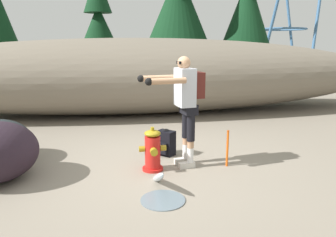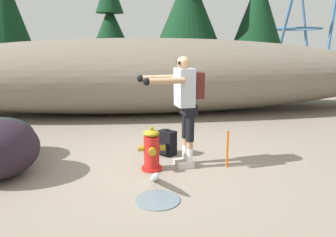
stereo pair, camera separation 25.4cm
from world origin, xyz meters
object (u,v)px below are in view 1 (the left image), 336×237
fire_hydrant (153,151)px  utility_worker (185,98)px  survey_stake (227,148)px  spare_backpack (166,143)px

fire_hydrant → utility_worker: 0.97m
fire_hydrant → survey_stake: fire_hydrant is taller
fire_hydrant → spare_backpack: fire_hydrant is taller
utility_worker → spare_backpack: 1.09m
spare_backpack → survey_stake: bearing=96.9°
utility_worker → fire_hydrant: bearing=0.5°
utility_worker → survey_stake: 1.07m
utility_worker → survey_stake: (0.68, -0.13, -0.82)m
survey_stake → spare_backpack: bearing=141.4°
survey_stake → utility_worker: bearing=169.0°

